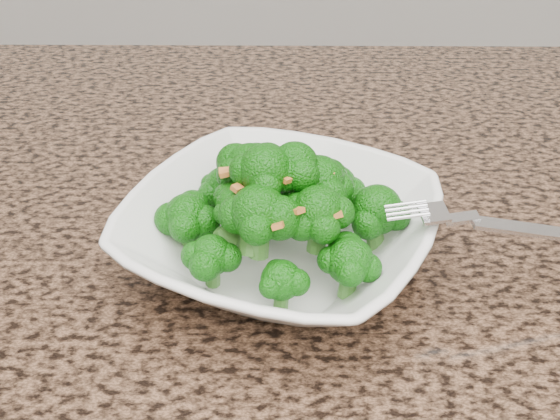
# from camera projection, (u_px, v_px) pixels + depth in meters

# --- Properties ---
(granite_counter) EXTENTS (1.64, 1.04, 0.03)m
(granite_counter) POSITION_uv_depth(u_px,v_px,m) (181.00, 328.00, 0.51)
(granite_counter) COLOR brown
(granite_counter) RESTS_ON cabinet
(bowl) EXTENTS (0.30, 0.30, 0.06)m
(bowl) POSITION_uv_depth(u_px,v_px,m) (280.00, 234.00, 0.53)
(bowl) COLOR white
(bowl) RESTS_ON granite_counter
(broccoli_pile) EXTENTS (0.20, 0.20, 0.07)m
(broccoli_pile) POSITION_uv_depth(u_px,v_px,m) (280.00, 163.00, 0.50)
(broccoli_pile) COLOR #12660B
(broccoli_pile) RESTS_ON bowl
(garlic_topping) EXTENTS (0.12, 0.12, 0.01)m
(garlic_topping) POSITION_uv_depth(u_px,v_px,m) (280.00, 116.00, 0.47)
(garlic_topping) COLOR orange
(garlic_topping) RESTS_ON broccoli_pile
(fork) EXTENTS (0.19, 0.05, 0.01)m
(fork) POSITION_uv_depth(u_px,v_px,m) (468.00, 218.00, 0.49)
(fork) COLOR silver
(fork) RESTS_ON bowl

